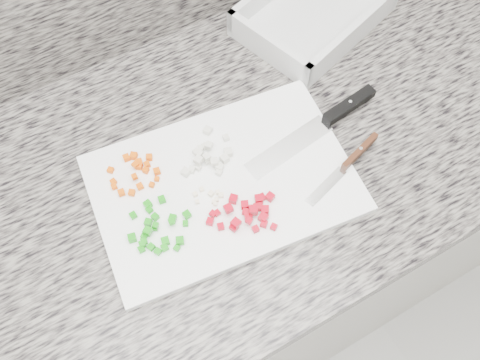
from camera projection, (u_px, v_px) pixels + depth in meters
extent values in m
cube|color=silver|center=(201.00, 266.00, 1.31)|extent=(3.92, 0.62, 0.86)
cube|color=slate|center=(184.00, 180.00, 0.91)|extent=(3.96, 0.64, 0.04)
cube|color=white|center=(223.00, 184.00, 0.88)|extent=(0.45, 0.33, 0.01)
cube|color=#E25604|center=(146.00, 170.00, 0.88)|extent=(0.01, 0.01, 0.01)
cube|color=#E25604|center=(132.00, 193.00, 0.86)|extent=(0.01, 0.01, 0.01)
cube|color=#E25604|center=(157.00, 179.00, 0.87)|extent=(0.01, 0.01, 0.01)
cube|color=#E25604|center=(135.00, 165.00, 0.87)|extent=(0.01, 0.01, 0.01)
cube|color=#E25604|center=(147.00, 164.00, 0.88)|extent=(0.01, 0.01, 0.01)
cube|color=#E25604|center=(121.00, 193.00, 0.86)|extent=(0.01, 0.01, 0.01)
cube|color=#E25604|center=(139.00, 162.00, 0.88)|extent=(0.01, 0.01, 0.01)
cube|color=#E25604|center=(140.00, 186.00, 0.86)|extent=(0.01, 0.01, 0.01)
cube|color=#E25604|center=(134.00, 156.00, 0.89)|extent=(0.02, 0.02, 0.01)
cube|color=#E25604|center=(149.00, 157.00, 0.89)|extent=(0.01, 0.01, 0.01)
cube|color=#E25604|center=(139.00, 166.00, 0.88)|extent=(0.01, 0.01, 0.01)
cube|color=#E25604|center=(114.00, 187.00, 0.86)|extent=(0.01, 0.01, 0.01)
cube|color=#E25604|center=(152.00, 185.00, 0.86)|extent=(0.01, 0.01, 0.01)
cube|color=#E25604|center=(134.00, 177.00, 0.86)|extent=(0.01, 0.01, 0.01)
cube|color=#E25604|center=(111.00, 170.00, 0.88)|extent=(0.01, 0.01, 0.01)
cube|color=#E25604|center=(113.00, 182.00, 0.87)|extent=(0.01, 0.01, 0.01)
cube|color=#E25604|center=(157.00, 171.00, 0.87)|extent=(0.01, 0.01, 0.01)
cube|color=#E25604|center=(126.00, 158.00, 0.89)|extent=(0.01, 0.01, 0.01)
cube|color=silver|center=(208.00, 161.00, 0.88)|extent=(0.01, 0.01, 0.01)
cube|color=silver|center=(207.00, 157.00, 0.88)|extent=(0.01, 0.01, 0.01)
cube|color=silver|center=(205.00, 146.00, 0.90)|extent=(0.01, 0.01, 0.01)
cube|color=silver|center=(192.00, 170.00, 0.88)|extent=(0.01, 0.01, 0.01)
cube|color=silver|center=(226.00, 138.00, 0.90)|extent=(0.01, 0.01, 0.01)
cube|color=silver|center=(196.00, 152.00, 0.89)|extent=(0.01, 0.01, 0.01)
cube|color=silver|center=(198.00, 160.00, 0.87)|extent=(0.02, 0.02, 0.01)
cube|color=silver|center=(209.00, 146.00, 0.89)|extent=(0.01, 0.01, 0.01)
cube|color=silver|center=(208.00, 130.00, 0.91)|extent=(0.02, 0.02, 0.01)
cube|color=silver|center=(209.00, 145.00, 0.90)|extent=(0.01, 0.01, 0.01)
cube|color=silver|center=(214.00, 162.00, 0.87)|extent=(0.01, 0.01, 0.01)
cube|color=silver|center=(219.00, 172.00, 0.87)|extent=(0.01, 0.01, 0.01)
cube|color=silver|center=(228.00, 152.00, 0.89)|extent=(0.02, 0.02, 0.01)
cube|color=silver|center=(225.00, 159.00, 0.88)|extent=(0.01, 0.01, 0.01)
cube|color=silver|center=(220.00, 167.00, 0.88)|extent=(0.02, 0.02, 0.01)
cube|color=silver|center=(198.00, 167.00, 0.88)|extent=(0.01, 0.01, 0.01)
cube|color=silver|center=(216.00, 163.00, 0.88)|extent=(0.01, 0.01, 0.01)
cube|color=silver|center=(186.00, 172.00, 0.87)|extent=(0.02, 0.02, 0.01)
cube|color=silver|center=(199.00, 154.00, 0.88)|extent=(0.01, 0.01, 0.01)
cube|color=silver|center=(200.00, 148.00, 0.90)|extent=(0.01, 0.01, 0.01)
cube|color=#13940D|center=(173.00, 218.00, 0.83)|extent=(0.02, 0.02, 0.01)
cube|color=#13940D|center=(156.00, 225.00, 0.82)|extent=(0.01, 0.01, 0.01)
cube|color=#13940D|center=(158.00, 251.00, 0.81)|extent=(0.01, 0.01, 0.01)
cube|color=#13940D|center=(155.00, 228.00, 0.83)|extent=(0.01, 0.01, 0.01)
cube|color=#13940D|center=(151.00, 247.00, 0.81)|extent=(0.01, 0.01, 0.01)
cube|color=#13940D|center=(148.00, 204.00, 0.85)|extent=(0.01, 0.01, 0.01)
cube|color=#13940D|center=(144.00, 236.00, 0.82)|extent=(0.01, 0.01, 0.01)
cube|color=#13940D|center=(149.00, 210.00, 0.84)|extent=(0.01, 0.01, 0.01)
cube|color=#13940D|center=(155.00, 217.00, 0.84)|extent=(0.01, 0.01, 0.01)
cube|color=#13940D|center=(180.00, 241.00, 0.82)|extent=(0.02, 0.02, 0.01)
cube|color=#13940D|center=(177.00, 248.00, 0.81)|extent=(0.01, 0.01, 0.01)
cube|color=#13940D|center=(142.00, 244.00, 0.81)|extent=(0.01, 0.01, 0.01)
cube|color=#13940D|center=(142.00, 249.00, 0.81)|extent=(0.01, 0.01, 0.01)
cube|color=#13940D|center=(171.00, 222.00, 0.82)|extent=(0.01, 0.01, 0.01)
cube|color=#13940D|center=(133.00, 215.00, 0.84)|extent=(0.01, 0.01, 0.01)
cube|color=#13940D|center=(187.00, 215.00, 0.84)|extent=(0.01, 0.01, 0.01)
cube|color=#13940D|center=(165.00, 248.00, 0.81)|extent=(0.01, 0.01, 0.01)
cube|color=#13940D|center=(132.00, 238.00, 0.82)|extent=(0.01, 0.01, 0.01)
cube|color=#13940D|center=(185.00, 223.00, 0.83)|extent=(0.01, 0.01, 0.01)
cube|color=#13940D|center=(144.00, 241.00, 0.82)|extent=(0.01, 0.01, 0.01)
cube|color=#13940D|center=(162.00, 200.00, 0.85)|extent=(0.01, 0.01, 0.01)
cube|color=#13940D|center=(148.00, 222.00, 0.83)|extent=(0.01, 0.01, 0.01)
cube|color=#13940D|center=(148.00, 231.00, 0.81)|extent=(0.02, 0.02, 0.01)
cube|color=#13940D|center=(165.00, 241.00, 0.82)|extent=(0.01, 0.01, 0.01)
cube|color=#B10214|center=(217.00, 213.00, 0.84)|extent=(0.01, 0.01, 0.01)
cube|color=#B10214|center=(248.00, 216.00, 0.84)|extent=(0.02, 0.02, 0.01)
cube|color=#B10214|center=(213.00, 214.00, 0.84)|extent=(0.01, 0.01, 0.01)
cube|color=#B10214|center=(233.00, 199.00, 0.85)|extent=(0.02, 0.02, 0.01)
cube|color=#B10214|center=(274.00, 227.00, 0.83)|extent=(0.01, 0.01, 0.01)
cube|color=#B10214|center=(270.00, 197.00, 0.85)|extent=(0.02, 0.02, 0.01)
cube|color=#B10214|center=(263.00, 218.00, 0.83)|extent=(0.02, 0.02, 0.01)
cube|color=#B10214|center=(234.00, 227.00, 0.83)|extent=(0.02, 0.02, 0.01)
cube|color=#B10214|center=(246.00, 212.00, 0.84)|extent=(0.01, 0.01, 0.01)
cube|color=#B10214|center=(256.00, 206.00, 0.84)|extent=(0.01, 0.01, 0.01)
cube|color=#B10214|center=(210.00, 222.00, 0.83)|extent=(0.02, 0.02, 0.01)
cube|color=#B10214|center=(262.00, 197.00, 0.85)|extent=(0.01, 0.01, 0.01)
cube|color=#B10214|center=(245.00, 205.00, 0.84)|extent=(0.02, 0.02, 0.01)
cube|color=#B10214|center=(236.00, 223.00, 0.82)|extent=(0.02, 0.02, 0.01)
cube|color=#B10214|center=(259.00, 199.00, 0.85)|extent=(0.02, 0.02, 0.01)
cube|color=#B10214|center=(265.00, 210.00, 0.84)|extent=(0.02, 0.02, 0.01)
cube|color=#B10214|center=(259.00, 207.00, 0.84)|extent=(0.01, 0.01, 0.01)
cube|color=#B10214|center=(255.00, 229.00, 0.83)|extent=(0.01, 0.01, 0.01)
cube|color=#B10214|center=(264.00, 224.00, 0.83)|extent=(0.01, 0.01, 0.01)
cube|color=#B10214|center=(221.00, 227.00, 0.83)|extent=(0.01, 0.01, 0.01)
cube|color=#B10214|center=(253.00, 210.00, 0.83)|extent=(0.02, 0.02, 0.01)
cube|color=#B10214|center=(249.00, 221.00, 0.82)|extent=(0.01, 0.01, 0.01)
cube|color=#B10214|center=(228.00, 208.00, 0.83)|extent=(0.01, 0.01, 0.01)
cube|color=#F6E6BE|center=(197.00, 202.00, 0.85)|extent=(0.01, 0.01, 0.00)
cube|color=#F6E6BE|center=(215.00, 204.00, 0.85)|extent=(0.01, 0.01, 0.01)
cube|color=#F6E6BE|center=(211.00, 194.00, 0.86)|extent=(0.01, 0.01, 0.01)
cube|color=#F6E6BE|center=(218.00, 192.00, 0.86)|extent=(0.01, 0.01, 0.01)
cube|color=#F6E6BE|center=(216.00, 200.00, 0.85)|extent=(0.01, 0.01, 0.01)
cube|color=#F6E6BE|center=(202.00, 189.00, 0.86)|extent=(0.01, 0.01, 0.01)
cube|color=#F6E6BE|center=(221.00, 195.00, 0.85)|extent=(0.01, 0.01, 0.01)
cube|color=#F6E6BE|center=(195.00, 194.00, 0.86)|extent=(0.01, 0.01, 0.01)
cube|color=#F6E6BE|center=(214.00, 202.00, 0.85)|extent=(0.01, 0.01, 0.01)
cube|color=silver|center=(289.00, 147.00, 0.90)|extent=(0.17, 0.06, 0.00)
cube|color=black|center=(349.00, 105.00, 0.93)|extent=(0.11, 0.03, 0.02)
cylinder|color=silver|center=(350.00, 102.00, 0.92)|extent=(0.01, 0.01, 0.00)
cube|color=silver|center=(326.00, 186.00, 0.86)|extent=(0.09, 0.04, 0.00)
cube|color=#421D10|center=(360.00, 151.00, 0.89)|extent=(0.09, 0.03, 0.02)
cylinder|color=silver|center=(361.00, 149.00, 0.88)|extent=(0.01, 0.01, 0.00)
cube|color=silver|center=(313.00, 19.00, 1.05)|extent=(0.33, 0.27, 0.01)
cube|color=silver|center=(354.00, 33.00, 0.99)|extent=(0.27, 0.10, 0.04)
cube|color=silver|center=(269.00, 46.00, 0.98)|extent=(0.07, 0.20, 0.04)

